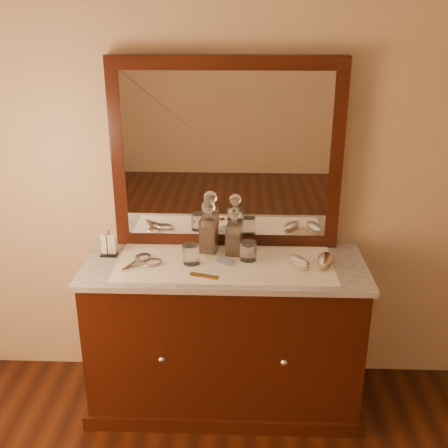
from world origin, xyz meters
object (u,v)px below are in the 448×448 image
(decanter_left, at_px, (209,232))
(brush_far, at_px, (325,261))
(napkin_rack, at_px, (108,246))
(comb, at_px, (204,276))
(decanter_right, at_px, (234,237))
(mirror_frame, at_px, (227,155))
(hand_mirror_outer, at_px, (141,258))
(dresser_cabinet, at_px, (225,336))
(brush_near, at_px, (299,262))
(pin_dish, at_px, (224,261))
(hand_mirror_inner, at_px, (148,263))

(decanter_left, distance_m, brush_far, 0.62)
(napkin_rack, xyz_separation_m, brush_far, (1.12, -0.08, -0.03))
(comb, xyz_separation_m, decanter_right, (0.14, 0.27, 0.10))
(mirror_frame, height_order, hand_mirror_outer, mirror_frame)
(napkin_rack, bearing_deg, decanter_left, 7.62)
(dresser_cabinet, distance_m, hand_mirror_outer, 0.63)
(mirror_frame, distance_m, brush_far, 0.74)
(decanter_left, distance_m, hand_mirror_outer, 0.38)
(mirror_frame, height_order, napkin_rack, mirror_frame)
(dresser_cabinet, distance_m, brush_near, 0.60)
(dresser_cabinet, xyz_separation_m, pin_dish, (-0.00, -0.01, 0.45))
(napkin_rack, bearing_deg, hand_mirror_outer, -16.66)
(brush_near, distance_m, hand_mirror_inner, 0.76)
(pin_dish, relative_size, brush_far, 0.49)
(mirror_frame, bearing_deg, hand_mirror_outer, -151.26)
(decanter_right, relative_size, brush_far, 1.44)
(mirror_frame, height_order, decanter_left, mirror_frame)
(pin_dish, relative_size, brush_near, 0.54)
(pin_dish, relative_size, hand_mirror_outer, 0.43)
(pin_dish, height_order, brush_far, brush_far)
(napkin_rack, relative_size, hand_mirror_outer, 0.65)
(pin_dish, distance_m, brush_far, 0.51)
(mirror_frame, relative_size, brush_far, 6.67)
(mirror_frame, xyz_separation_m, decanter_right, (0.05, -0.15, -0.40))
(dresser_cabinet, height_order, pin_dish, pin_dish)
(mirror_frame, bearing_deg, decanter_left, -127.76)
(dresser_cabinet, relative_size, napkin_rack, 10.52)
(napkin_rack, bearing_deg, dresser_cabinet, -5.59)
(dresser_cabinet, relative_size, pin_dish, 15.81)
(pin_dish, distance_m, hand_mirror_inner, 0.38)
(decanter_left, bearing_deg, dresser_cabinet, -55.47)
(napkin_rack, relative_size, decanter_right, 0.51)
(pin_dish, height_order, decanter_left, decanter_left)
(pin_dish, height_order, brush_near, brush_near)
(comb, relative_size, decanter_right, 0.55)
(comb, distance_m, hand_mirror_outer, 0.39)
(mirror_frame, relative_size, decanter_right, 4.62)
(mirror_frame, height_order, pin_dish, mirror_frame)
(napkin_rack, bearing_deg, comb, -24.07)
(decanter_left, distance_m, brush_near, 0.50)
(decanter_right, bearing_deg, decanter_left, 165.37)
(comb, bearing_deg, pin_dish, 77.71)
(dresser_cabinet, xyz_separation_m, hand_mirror_inner, (-0.38, -0.05, 0.45))
(dresser_cabinet, bearing_deg, hand_mirror_inner, -172.59)
(mirror_frame, distance_m, pin_dish, 0.55)
(comb, height_order, hand_mirror_outer, hand_mirror_outer)
(mirror_frame, relative_size, pin_dish, 13.55)
(pin_dish, distance_m, brush_near, 0.38)
(comb, height_order, decanter_right, decanter_right)
(napkin_rack, relative_size, brush_far, 0.74)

